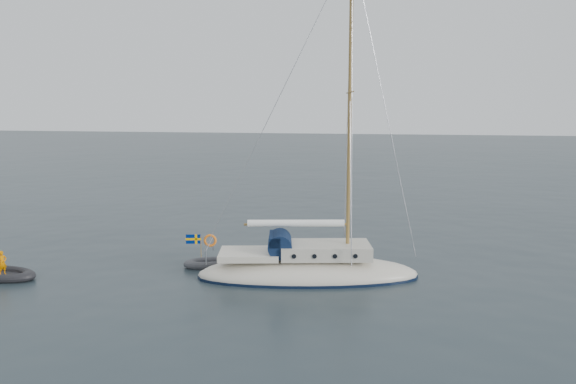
# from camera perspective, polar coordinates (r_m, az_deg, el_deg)

# --- Properties ---
(ground) EXTENTS (300.00, 300.00, 0.00)m
(ground) POSITION_cam_1_polar(r_m,az_deg,el_deg) (27.25, 2.57, -8.08)
(ground) COLOR black
(ground) RESTS_ON ground
(sailboat) EXTENTS (10.70, 3.20, 15.24)m
(sailboat) POSITION_cam_1_polar(r_m,az_deg,el_deg) (25.91, 2.07, -6.31)
(sailboat) COLOR beige
(sailboat) RESTS_ON ground
(dinghy) EXTENTS (2.75, 1.24, 0.39)m
(dinghy) POSITION_cam_1_polar(r_m,az_deg,el_deg) (28.25, -7.79, -7.18)
(dinghy) COLOR #4B4A4F
(dinghy) RESTS_ON ground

